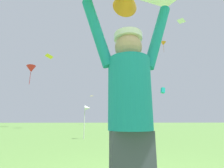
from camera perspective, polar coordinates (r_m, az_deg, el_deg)
kite_flyer_person at (r=1.22m, az=6.68°, el=-11.00°), size 0.81×0.37×1.92m
distant_kite_yellow_overhead_distant at (r=35.01m, az=-7.54°, el=-4.35°), size 1.18×1.18×0.21m
distant_kite_red_high_left at (r=26.58m, az=-27.65°, el=4.91°), size 1.78×1.73×3.01m
distant_kite_magenta_mid_left at (r=37.55m, az=11.04°, el=7.67°), size 1.60×1.70×2.97m
distant_kite_white_low_right at (r=21.43m, az=24.16°, el=20.51°), size 0.86×0.87×0.30m
distant_kite_yellow_mid_right at (r=21.58m, az=-22.09°, el=9.50°), size 0.90×0.92×0.43m
distant_kite_orange_low_left at (r=32.36m, az=18.37°, el=13.96°), size 1.37×1.45×2.27m
distant_kite_teal_high_right at (r=26.50m, az=18.22°, el=-2.25°), size 0.72×0.70×1.01m
marker_flag at (r=8.13m, az=-9.13°, el=-9.37°), size 0.30×0.24×1.63m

